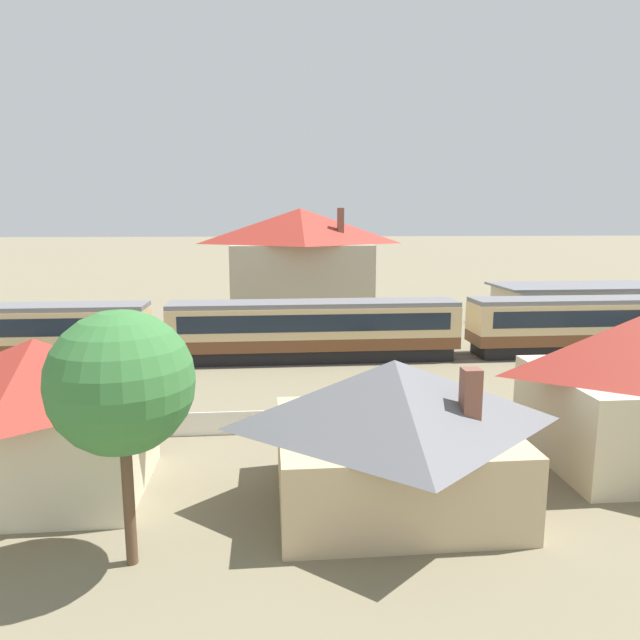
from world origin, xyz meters
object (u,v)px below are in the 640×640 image
(passenger_train, at_px, (318,328))
(cottage_grey_roof, at_px, (393,429))
(station_building, at_px, (579,305))
(cottage_red_roof, at_px, (40,414))
(station_house_red_roof, at_px, (300,264))
(parked_car_yellow, at_px, (409,389))
(yard_tree_1, at_px, (122,383))

(passenger_train, distance_m, cottage_grey_roof, 19.81)
(station_building, bearing_deg, cottage_red_roof, -141.13)
(passenger_train, xyz_separation_m, station_house_red_roof, (-0.32, 15.09, 3.15))
(cottage_grey_roof, bearing_deg, parked_car_yellow, 73.00)
(passenger_train, bearing_deg, cottage_red_roof, -121.50)
(passenger_train, xyz_separation_m, cottage_grey_roof, (0.73, -19.79, 0.31))
(cottage_red_roof, height_order, cottage_grey_roof, cottage_red_roof)
(station_building, xyz_separation_m, station_house_red_roof, (-24.45, 4.81, 3.49))
(cottage_grey_roof, relative_size, parked_car_yellow, 1.75)
(cottage_red_roof, bearing_deg, parked_car_yellow, 30.71)
(cottage_grey_roof, distance_m, yard_tree_1, 8.77)
(station_building, relative_size, cottage_red_roof, 2.04)
(yard_tree_1, bearing_deg, station_house_red_roof, 79.74)
(cottage_red_roof, height_order, parked_car_yellow, cottage_red_roof)
(parked_car_yellow, bearing_deg, cottage_red_roof, 116.93)
(yard_tree_1, bearing_deg, passenger_train, 72.48)
(station_house_red_roof, xyz_separation_m, cottage_red_roof, (-10.77, -33.20, -2.55))
(cottage_red_roof, xyz_separation_m, cottage_grey_roof, (11.82, -1.69, -0.30))
(station_house_red_roof, bearing_deg, yard_tree_1, -100.26)
(passenger_train, relative_size, yard_tree_1, 8.57)
(station_building, height_order, parked_car_yellow, station_building)
(passenger_train, bearing_deg, station_building, 23.09)
(station_house_red_roof, xyz_separation_m, cottage_grey_roof, (1.05, -34.89, -2.85))
(parked_car_yellow, bearing_deg, yard_tree_1, 136.71)
(passenger_train, bearing_deg, cottage_grey_roof, -87.90)
(cottage_grey_roof, bearing_deg, cottage_red_roof, 171.88)
(station_building, distance_m, yard_tree_1, 45.53)
(station_building, height_order, cottage_red_roof, cottage_red_roof)
(passenger_train, relative_size, station_house_red_roof, 4.52)
(passenger_train, xyz_separation_m, cottage_red_roof, (-11.10, -18.11, 0.61))
(cottage_red_roof, bearing_deg, station_house_red_roof, 72.02)
(passenger_train, xyz_separation_m, parked_car_yellow, (3.98, -9.15, -1.60))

